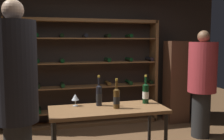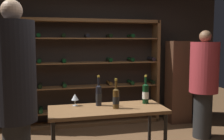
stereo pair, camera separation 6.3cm
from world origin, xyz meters
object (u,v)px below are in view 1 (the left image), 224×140
(person_guest_plum_blouse, at_px, (202,79))
(person_guest_blue_shirt, at_px, (16,96))
(display_cabinet, at_px, (176,82))
(wine_glass_stemmed_center, at_px, (75,98))
(wine_rack, at_px, (85,73))
(tasting_table, at_px, (108,116))
(wine_bottle_green_slim, at_px, (146,93))
(wine_bottle_black_capsule, at_px, (117,98))
(wine_bottle_amber_reserve, at_px, (99,95))

(person_guest_plum_blouse, relative_size, person_guest_blue_shirt, 0.90)
(display_cabinet, relative_size, wine_glass_stemmed_center, 11.29)
(wine_rack, bearing_deg, wine_glass_stemmed_center, -102.76)
(person_guest_blue_shirt, bearing_deg, tasting_table, -9.79)
(wine_rack, distance_m, wine_bottle_green_slim, 2.04)
(person_guest_plum_blouse, xyz_separation_m, person_guest_blue_shirt, (-2.88, -1.29, 0.13))
(wine_bottle_black_capsule, distance_m, wine_bottle_green_slim, 0.46)
(wine_rack, xyz_separation_m, display_cabinet, (1.84, -0.25, -0.20))
(person_guest_blue_shirt, relative_size, wine_bottle_green_slim, 5.60)
(person_guest_plum_blouse, xyz_separation_m, wine_glass_stemmed_center, (-2.25, -0.73, -0.04))
(display_cabinet, bearing_deg, wine_bottle_green_slim, -128.68)
(person_guest_plum_blouse, bearing_deg, tasting_table, -8.01)
(tasting_table, xyz_separation_m, wine_glass_stemmed_center, (-0.36, 0.20, 0.20))
(wine_bottle_black_capsule, relative_size, wine_glass_stemmed_center, 2.41)
(wine_rack, relative_size, wine_bottle_black_capsule, 8.30)
(person_guest_plum_blouse, bearing_deg, person_guest_blue_shirt, -10.19)
(person_guest_plum_blouse, height_order, wine_bottle_amber_reserve, person_guest_plum_blouse)
(tasting_table, relative_size, person_guest_plum_blouse, 0.75)
(tasting_table, distance_m, display_cabinet, 2.66)
(wine_bottle_black_capsule, xyz_separation_m, wine_bottle_green_slim, (0.43, 0.15, 0.01))
(person_guest_plum_blouse, bearing_deg, wine_rack, -66.88)
(wine_rack, xyz_separation_m, wine_bottle_black_capsule, (0.02, -2.14, -0.04))
(wine_bottle_amber_reserve, bearing_deg, tasting_table, -62.40)
(wine_bottle_amber_reserve, height_order, wine_glass_stemmed_center, wine_bottle_amber_reserve)
(wine_rack, height_order, person_guest_plum_blouse, wine_rack)
(wine_rack, xyz_separation_m, person_guest_plum_blouse, (1.82, -1.16, -0.02))
(wine_rack, height_order, wine_bottle_green_slim, wine_rack)
(wine_rack, distance_m, wine_bottle_black_capsule, 2.14)
(tasting_table, xyz_separation_m, person_guest_plum_blouse, (1.89, 0.94, 0.23))
(person_guest_blue_shirt, height_order, wine_bottle_green_slim, person_guest_blue_shirt)
(display_cabinet, distance_m, wine_glass_stemmed_center, 2.81)
(wine_bottle_black_capsule, height_order, wine_bottle_green_slim, wine_bottle_green_slim)
(wine_glass_stemmed_center, bearing_deg, tasting_table, -29.25)
(person_guest_blue_shirt, bearing_deg, person_guest_plum_blouse, -5.37)
(wine_rack, bearing_deg, wine_bottle_green_slim, -77.15)
(display_cabinet, height_order, wine_bottle_amber_reserve, display_cabinet)
(display_cabinet, xyz_separation_m, wine_bottle_green_slim, (-1.39, -1.74, 0.17))
(person_guest_plum_blouse, xyz_separation_m, wine_bottle_amber_reserve, (-1.97, -0.79, -0.01))
(wine_bottle_black_capsule, bearing_deg, wine_glass_stemmed_center, 152.07)
(wine_bottle_green_slim, relative_size, wine_glass_stemmed_center, 2.46)
(wine_bottle_black_capsule, bearing_deg, display_cabinet, 46.11)
(wine_bottle_amber_reserve, bearing_deg, wine_bottle_green_slim, -3.01)
(tasting_table, distance_m, person_guest_plum_blouse, 2.13)
(wine_bottle_amber_reserve, bearing_deg, wine_glass_stemmed_center, 168.98)
(wine_bottle_green_slim, bearing_deg, wine_glass_stemmed_center, 174.38)
(wine_bottle_green_slim, distance_m, wine_bottle_amber_reserve, 0.60)
(display_cabinet, bearing_deg, person_guest_plum_blouse, -91.12)
(wine_bottle_green_slim, bearing_deg, person_guest_plum_blouse, 30.93)
(wine_rack, xyz_separation_m, person_guest_blue_shirt, (-1.05, -2.45, 0.10))
(display_cabinet, xyz_separation_m, wine_bottle_amber_reserve, (-1.99, -1.70, 0.17))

